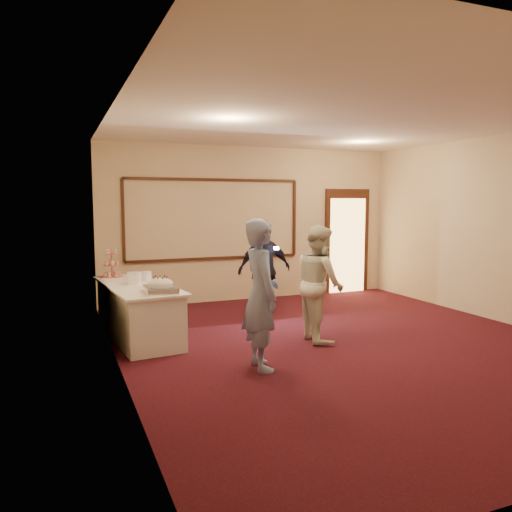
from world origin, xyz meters
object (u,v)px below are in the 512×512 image
(woman, at_px, (319,283))
(guest, at_px, (264,270))
(plate_stack_b, at_px, (146,276))
(cupcake_stand, at_px, (112,266))
(man, at_px, (261,295))
(buffet_table, at_px, (138,311))
(pavlova_tray, at_px, (160,286))
(tart, at_px, (157,284))
(plate_stack_a, at_px, (134,278))

(woman, bearing_deg, guest, 12.17)
(plate_stack_b, relative_size, woman, 0.10)
(cupcake_stand, bearing_deg, man, -63.60)
(woman, xyz_separation_m, guest, (-0.17, 1.57, -0.01))
(buffet_table, height_order, cupcake_stand, cupcake_stand)
(pavlova_tray, distance_m, man, 1.46)
(pavlova_tray, height_order, tart, pavlova_tray)
(pavlova_tray, bearing_deg, guest, 32.39)
(buffet_table, distance_m, pavlova_tray, 0.90)
(cupcake_stand, distance_m, plate_stack_b, 0.76)
(pavlova_tray, distance_m, tart, 0.53)
(plate_stack_a, bearing_deg, plate_stack_b, 49.65)
(cupcake_stand, height_order, woman, woman)
(plate_stack_a, distance_m, guest, 2.27)
(buffet_table, relative_size, plate_stack_a, 10.75)
(woman, bearing_deg, tart, 74.65)
(tart, relative_size, woman, 0.15)
(guest, bearing_deg, pavlova_tray, 30.30)
(buffet_table, bearing_deg, woman, -24.24)
(buffet_table, distance_m, plate_stack_a, 0.47)
(tart, bearing_deg, pavlova_tray, -96.23)
(cupcake_stand, relative_size, plate_stack_b, 2.88)
(plate_stack_b, distance_m, man, 2.33)
(pavlova_tray, relative_size, man, 0.33)
(cupcake_stand, xyz_separation_m, tart, (0.49, -1.11, -0.15))
(man, bearing_deg, tart, 32.41)
(cupcake_stand, bearing_deg, guest, -8.64)
(cupcake_stand, distance_m, man, 3.08)
(plate_stack_a, height_order, woman, woman)
(cupcake_stand, xyz_separation_m, plate_stack_b, (0.41, -0.63, -0.10))
(buffet_table, bearing_deg, plate_stack_a, 149.39)
(plate_stack_a, distance_m, man, 2.21)
(pavlova_tray, relative_size, plate_stack_a, 2.77)
(tart, height_order, man, man)
(buffet_table, height_order, plate_stack_b, plate_stack_b)
(woman, bearing_deg, plate_stack_a, 71.84)
(pavlova_tray, distance_m, guest, 2.36)
(pavlova_tray, height_order, cupcake_stand, cupcake_stand)
(plate_stack_b, distance_m, woman, 2.54)
(plate_stack_b, xyz_separation_m, guest, (2.01, 0.26, -0.04))
(buffet_table, xyz_separation_m, plate_stack_a, (-0.04, 0.02, 0.47))
(buffet_table, bearing_deg, man, -59.14)
(pavlova_tray, relative_size, woman, 0.35)
(plate_stack_a, bearing_deg, guest, 12.73)
(man, height_order, woman, man)
(buffet_table, distance_m, man, 2.23)
(plate_stack_b, relative_size, man, 0.10)
(cupcake_stand, height_order, plate_stack_a, cupcake_stand)
(plate_stack_b, distance_m, guest, 2.03)
(man, bearing_deg, woman, -52.13)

